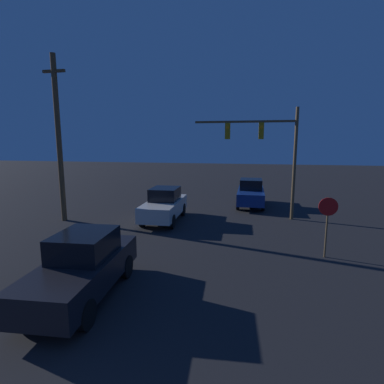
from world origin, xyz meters
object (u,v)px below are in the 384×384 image
at_px(car_near, 83,266).
at_px(utility_pole, 59,138).
at_px(traffic_signal_mast, 268,145).
at_px(car_mid, 164,205).
at_px(stop_sign, 328,216).
at_px(car_far, 251,193).

relative_size(car_near, utility_pole, 0.52).
bearing_deg(traffic_signal_mast, utility_pole, -166.24).
xyz_separation_m(car_mid, stop_sign, (7.49, -4.00, 0.72)).
height_order(traffic_signal_mast, utility_pole, utility_pole).
bearing_deg(utility_pole, traffic_signal_mast, 13.76).
bearing_deg(stop_sign, car_near, -149.15).
relative_size(stop_sign, utility_pole, 0.26).
bearing_deg(utility_pole, car_far, 30.17).
distance_m(car_near, car_mid, 8.42).
bearing_deg(car_mid, traffic_signal_mast, -164.57).
xyz_separation_m(car_near, traffic_signal_mast, (5.42, 10.09, 3.27)).
bearing_deg(car_near, stop_sign, -152.87).
bearing_deg(stop_sign, utility_pole, 167.10).
height_order(car_far, utility_pole, utility_pole).
height_order(car_mid, traffic_signal_mast, traffic_signal_mast).
xyz_separation_m(car_far, utility_pole, (-10.19, -5.92, 3.64)).
xyz_separation_m(car_near, car_far, (4.58, 13.32, 0.00)).
bearing_deg(car_near, car_far, -112.72).
distance_m(car_far, traffic_signal_mast, 4.66).
height_order(car_near, car_mid, same).
relative_size(car_near, car_mid, 1.01).
bearing_deg(car_mid, car_near, 89.22).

